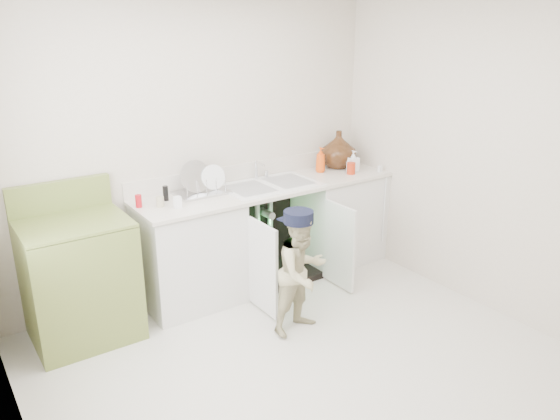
# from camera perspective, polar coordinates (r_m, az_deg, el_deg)

# --- Properties ---
(ground) EXTENTS (3.50, 3.50, 0.00)m
(ground) POSITION_cam_1_polar(r_m,az_deg,el_deg) (4.03, 2.00, -15.24)
(ground) COLOR #BDB5A6
(ground) RESTS_ON ground
(room_shell) EXTENTS (6.00, 5.50, 1.26)m
(room_shell) POSITION_cam_1_polar(r_m,az_deg,el_deg) (3.48, 2.24, 2.00)
(room_shell) COLOR beige
(room_shell) RESTS_ON ground
(counter_run) EXTENTS (2.44, 1.02, 1.26)m
(counter_run) POSITION_cam_1_polar(r_m,az_deg,el_deg) (4.99, -0.77, -1.91)
(counter_run) COLOR white
(counter_run) RESTS_ON ground
(avocado_stove) EXTENTS (0.75, 0.65, 1.16)m
(avocado_stove) POSITION_cam_1_polar(r_m,az_deg,el_deg) (4.32, -20.22, -6.68)
(avocado_stove) COLOR olive
(avocado_stove) RESTS_ON ground
(repair_worker) EXTENTS (0.62, 0.76, 0.97)m
(repair_worker) POSITION_cam_1_polar(r_m,az_deg,el_deg) (4.14, 2.31, -6.40)
(repair_worker) COLOR beige
(repair_worker) RESTS_ON ground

